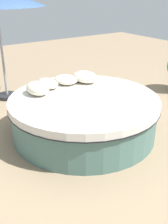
{
  "coord_description": "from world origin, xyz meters",
  "views": [
    {
      "loc": [
        3.33,
        -2.32,
        2.25
      ],
      "look_at": [
        0.0,
        0.0,
        0.39
      ],
      "focal_mm": 44.14,
      "sensor_mm": 36.0,
      "label": 1
    }
  ],
  "objects_px": {
    "round_bed": "(84,115)",
    "throw_pillow_1": "(66,80)",
    "throw_pillow_3": "(38,88)",
    "throw_pillow_2": "(48,83)",
    "throw_pillow_0": "(85,77)"
  },
  "relations": [
    {
      "from": "throw_pillow_0",
      "to": "round_bed",
      "type": "bearing_deg",
      "value": -36.29
    },
    {
      "from": "throw_pillow_0",
      "to": "throw_pillow_1",
      "type": "relative_size",
      "value": 1.09
    },
    {
      "from": "round_bed",
      "to": "throw_pillow_3",
      "type": "height_order",
      "value": "throw_pillow_3"
    },
    {
      "from": "round_bed",
      "to": "throw_pillow_3",
      "type": "distance_m",
      "value": 0.87
    },
    {
      "from": "throw_pillow_0",
      "to": "throw_pillow_2",
      "type": "bearing_deg",
      "value": -100.52
    },
    {
      "from": "throw_pillow_2",
      "to": "throw_pillow_3",
      "type": "xyz_separation_m",
      "value": [
        0.21,
        -0.3,
        0.03
      ]
    },
    {
      "from": "round_bed",
      "to": "throw_pillow_0",
      "type": "relative_size",
      "value": 4.6
    },
    {
      "from": "throw_pillow_0",
      "to": "throw_pillow_3",
      "type": "height_order",
      "value": "throw_pillow_3"
    },
    {
      "from": "throw_pillow_1",
      "to": "throw_pillow_3",
      "type": "bearing_deg",
      "value": -72.28
    },
    {
      "from": "throw_pillow_2",
      "to": "throw_pillow_3",
      "type": "relative_size",
      "value": 1.09
    },
    {
      "from": "round_bed",
      "to": "throw_pillow_1",
      "type": "distance_m",
      "value": 0.85
    },
    {
      "from": "throw_pillow_1",
      "to": "throw_pillow_2",
      "type": "xyz_separation_m",
      "value": [
        0.0,
        -0.36,
        0.0
      ]
    },
    {
      "from": "throw_pillow_2",
      "to": "throw_pillow_3",
      "type": "distance_m",
      "value": 0.37
    },
    {
      "from": "throw_pillow_0",
      "to": "throw_pillow_2",
      "type": "height_order",
      "value": "throw_pillow_0"
    },
    {
      "from": "throw_pillow_1",
      "to": "throw_pillow_2",
      "type": "distance_m",
      "value": 0.36
    }
  ]
}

